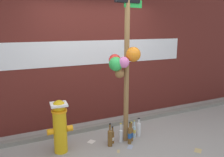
{
  "coord_description": "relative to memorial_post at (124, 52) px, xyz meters",
  "views": [
    {
      "loc": [
        -1.7,
        -2.96,
        1.97
      ],
      "look_at": [
        -0.13,
        0.37,
        1.16
      ],
      "focal_mm": 37.13,
      "sensor_mm": 36.0,
      "label": 1
    }
  ],
  "objects": [
    {
      "name": "litter_0",
      "position": [
        0.94,
        -0.83,
        -1.58
      ],
      "size": [
        0.18,
        0.18,
        0.01
      ],
      "primitive_type": "cube",
      "rotation": [
        0.0,
        0.0,
        0.63
      ],
      "color": "tan",
      "rests_on": "ground_plane"
    },
    {
      "name": "building_wall",
      "position": [
        -0.1,
        1.18,
        0.21
      ],
      "size": [
        10.0,
        0.21,
        3.59
      ],
      "color": "#561E19",
      "rests_on": "ground_plane"
    },
    {
      "name": "curb_strip",
      "position": [
        -0.1,
        0.67,
        -1.54
      ],
      "size": [
        8.0,
        0.12,
        0.08
      ],
      "primitive_type": "cube",
      "color": "slate",
      "rests_on": "ground_plane"
    },
    {
      "name": "litter_2",
      "position": [
        -0.53,
        0.21,
        -1.58
      ],
      "size": [
        0.17,
        0.17,
        0.01
      ],
      "primitive_type": "cube",
      "rotation": [
        0.0,
        0.0,
        0.65
      ],
      "color": "silver",
      "rests_on": "ground_plane"
    },
    {
      "name": "bottle_4",
      "position": [
        0.05,
        -0.13,
        -1.42
      ],
      "size": [
        0.06,
        0.06,
        0.4
      ],
      "color": "brown",
      "rests_on": "ground_plane"
    },
    {
      "name": "memorial_post",
      "position": [
        0.0,
        0.0,
        0.0
      ],
      "size": [
        0.59,
        0.46,
        2.71
      ],
      "color": "olive",
      "rests_on": "ground_plane"
    },
    {
      "name": "litter_3",
      "position": [
        -0.24,
        -0.29,
        -1.58
      ],
      "size": [
        0.08,
        0.11,
        0.01
      ],
      "primitive_type": "cube",
      "rotation": [
        0.0,
        0.0,
        1.14
      ],
      "color": "tan",
      "rests_on": "ground_plane"
    },
    {
      "name": "ground_plane",
      "position": [
        -0.1,
        -0.37,
        -1.58
      ],
      "size": [
        14.0,
        14.0,
        0.0
      ],
      "primitive_type": "plane",
      "color": "gray"
    },
    {
      "name": "fire_hydrant",
      "position": [
        -1.09,
        0.11,
        -1.13
      ],
      "size": [
        0.41,
        0.28,
        0.87
      ],
      "color": "gold",
      "rests_on": "ground_plane"
    },
    {
      "name": "bottle_3",
      "position": [
        -0.06,
        -0.02,
        -1.45
      ],
      "size": [
        0.06,
        0.06,
        0.35
      ],
      "color": "silver",
      "rests_on": "ground_plane"
    },
    {
      "name": "bottle_2",
      "position": [
        0.24,
        0.03,
        -1.46
      ],
      "size": [
        0.06,
        0.06,
        0.33
      ],
      "color": "#B2DBEA",
      "rests_on": "ground_plane"
    },
    {
      "name": "bottle_0",
      "position": [
        0.12,
        -0.06,
        -1.45
      ],
      "size": [
        0.08,
        0.08,
        0.35
      ],
      "color": "brown",
      "rests_on": "ground_plane"
    },
    {
      "name": "litter_1",
      "position": [
        -0.0,
        -0.25,
        -1.58
      ],
      "size": [
        0.15,
        0.16,
        0.01
      ],
      "primitive_type": "cube",
      "rotation": [
        0.0,
        0.0,
        0.83
      ],
      "color": "#8C99B2",
      "rests_on": "ground_plane"
    },
    {
      "name": "bottle_1",
      "position": [
        -0.29,
        -0.07,
        -1.42
      ],
      "size": [
        0.08,
        0.08,
        0.41
      ],
      "color": "brown",
      "rests_on": "ground_plane"
    },
    {
      "name": "bottle_5",
      "position": [
        -0.21,
        0.01,
        -1.47
      ],
      "size": [
        0.06,
        0.06,
        0.31
      ],
      "color": "brown",
      "rests_on": "ground_plane"
    },
    {
      "name": "bottle_6",
      "position": [
        0.35,
        0.05,
        -1.44
      ],
      "size": [
        0.08,
        0.08,
        0.35
      ],
      "color": "silver",
      "rests_on": "ground_plane"
    }
  ]
}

